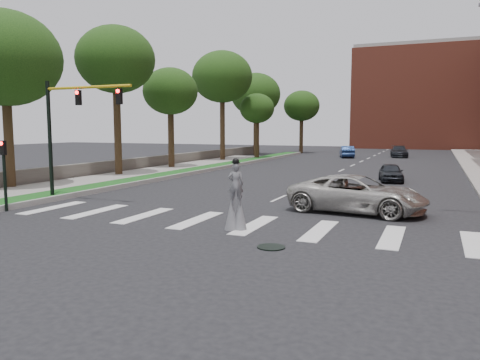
# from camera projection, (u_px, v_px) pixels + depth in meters

# --- Properties ---
(ground_plane) EXTENTS (160.00, 160.00, 0.00)m
(ground_plane) POSITION_uv_depth(u_px,v_px,m) (214.00, 228.00, 17.88)
(ground_plane) COLOR black
(ground_plane) RESTS_ON ground
(grass_median) EXTENTS (2.00, 60.00, 0.25)m
(grass_median) POSITION_uv_depth(u_px,v_px,m) (196.00, 170.00, 40.61)
(grass_median) COLOR #154A18
(grass_median) RESTS_ON ground
(median_curb) EXTENTS (0.20, 60.00, 0.28)m
(median_curb) POSITION_uv_depth(u_px,v_px,m) (206.00, 170.00, 40.21)
(median_curb) COLOR #989792
(median_curb) RESTS_ON ground
(sidewalk_left) EXTENTS (4.00, 60.00, 0.18)m
(sidewalk_left) POSITION_uv_depth(u_px,v_px,m) (90.00, 181.00, 32.61)
(sidewalk_left) COLOR gray
(sidewalk_left) RESTS_ON ground
(stone_wall) EXTENTS (0.50, 56.00, 1.10)m
(stone_wall) POSITION_uv_depth(u_px,v_px,m) (154.00, 162.00, 44.51)
(stone_wall) COLOR #56514A
(stone_wall) RESTS_ON ground
(manhole) EXTENTS (0.90, 0.90, 0.04)m
(manhole) POSITION_uv_depth(u_px,v_px,m) (271.00, 247.00, 14.89)
(manhole) COLOR black
(manhole) RESTS_ON ground
(building_backdrop) EXTENTS (26.00, 14.00, 18.00)m
(building_backdrop) POSITION_uv_depth(u_px,v_px,m) (428.00, 99.00, 86.03)
(building_backdrop) COLOR #9B4430
(building_backdrop) RESTS_ON ground
(traffic_signal) EXTENTS (5.30, 0.23, 6.20)m
(traffic_signal) POSITION_uv_depth(u_px,v_px,m) (67.00, 121.00, 23.92)
(traffic_signal) COLOR black
(traffic_signal) RESTS_ON ground
(secondary_signal) EXTENTS (0.25, 0.21, 3.23)m
(secondary_signal) POSITION_uv_depth(u_px,v_px,m) (4.00, 169.00, 21.16)
(secondary_signal) COLOR black
(secondary_signal) RESTS_ON ground
(stilt_performer) EXTENTS (0.82, 0.64, 2.70)m
(stilt_performer) POSITION_uv_depth(u_px,v_px,m) (236.00, 203.00, 17.40)
(stilt_performer) COLOR #322214
(stilt_performer) RESTS_ON ground
(suv_crossing) EXTENTS (6.36, 3.49, 1.69)m
(suv_crossing) POSITION_uv_depth(u_px,v_px,m) (357.00, 194.00, 20.96)
(suv_crossing) COLOR #B9B7AF
(suv_crossing) RESTS_ON ground
(car_near) EXTENTS (2.17, 3.98, 1.28)m
(car_near) POSITION_uv_depth(u_px,v_px,m) (391.00, 172.00, 33.06)
(car_near) COLOR black
(car_near) RESTS_ON ground
(car_mid) EXTENTS (2.67, 4.73, 1.48)m
(car_mid) POSITION_uv_depth(u_px,v_px,m) (347.00, 152.00, 59.58)
(car_mid) COLOR navy
(car_mid) RESTS_ON ground
(car_far) EXTENTS (2.67, 5.24, 1.46)m
(car_far) POSITION_uv_depth(u_px,v_px,m) (399.00, 152.00, 60.18)
(car_far) COLOR black
(car_far) RESTS_ON ground
(tree_1) EXTENTS (6.73, 6.73, 10.81)m
(tree_1) POSITION_uv_depth(u_px,v_px,m) (4.00, 59.00, 28.04)
(tree_1) COLOR #322214
(tree_1) RESTS_ON ground
(tree_2) EXTENTS (6.02, 6.02, 11.55)m
(tree_2) POSITION_uv_depth(u_px,v_px,m) (116.00, 60.00, 35.74)
(tree_2) COLOR #322214
(tree_2) RESTS_ON ground
(tree_3) EXTENTS (5.02, 5.02, 9.24)m
(tree_3) POSITION_uv_depth(u_px,v_px,m) (170.00, 92.00, 42.68)
(tree_3) COLOR #322214
(tree_3) RESTS_ON ground
(tree_4) EXTENTS (6.78, 6.78, 12.34)m
(tree_4) POSITION_uv_depth(u_px,v_px,m) (222.00, 77.00, 52.28)
(tree_4) COLOR #322214
(tree_4) RESTS_ON ground
(tree_5) EXTENTS (6.86, 6.86, 11.28)m
(tree_5) POSITION_uv_depth(u_px,v_px,m) (256.00, 95.00, 64.43)
(tree_5) COLOR #322214
(tree_5) RESTS_ON ground
(tree_6) EXTENTS (4.12, 4.12, 7.81)m
(tree_6) POSITION_uv_depth(u_px,v_px,m) (257.00, 109.00, 55.33)
(tree_6) COLOR #322214
(tree_6) RESTS_ON ground
(tree_7) EXTENTS (5.30, 5.30, 9.26)m
(tree_7) POSITION_uv_depth(u_px,v_px,m) (302.00, 106.00, 69.31)
(tree_7) COLOR #322214
(tree_7) RESTS_ON ground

